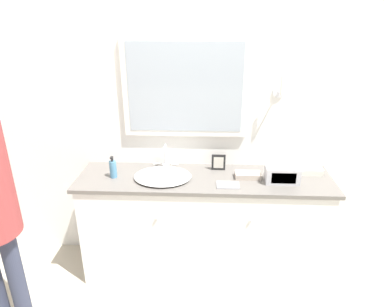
{
  "coord_description": "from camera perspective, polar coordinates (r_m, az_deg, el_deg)",
  "views": [
    {
      "loc": [
        0.02,
        -2.09,
        2.07
      ],
      "look_at": [
        -0.1,
        0.29,
        1.08
      ],
      "focal_mm": 32.0,
      "sensor_mm": 36.0,
      "label": 1
    }
  ],
  "objects": [
    {
      "name": "hand_towel_near_sink",
      "position": [
        2.68,
        9.3,
        -3.58
      ],
      "size": [
        0.2,
        0.1,
        0.04
      ],
      "color": "#B7A899",
      "rests_on": "vanity_counter"
    },
    {
      "name": "wall_back",
      "position": [
        2.78,
        2.2,
        6.06
      ],
      "size": [
        8.0,
        0.18,
        2.55
      ],
      "color": "white",
      "rests_on": "ground_plane"
    },
    {
      "name": "picture_frame",
      "position": [
        2.77,
        4.44,
        -1.48
      ],
      "size": [
        0.11,
        0.01,
        0.13
      ],
      "color": "black",
      "rests_on": "vanity_counter"
    },
    {
      "name": "metal_tray",
      "position": [
        2.55,
        6.0,
        -5.24
      ],
      "size": [
        0.17,
        0.11,
        0.01
      ],
      "color": "#ADADB2",
      "rests_on": "vanity_counter"
    },
    {
      "name": "sink_basin",
      "position": [
        2.66,
        -4.88,
        -3.66
      ],
      "size": [
        0.44,
        0.42,
        0.2
      ],
      "color": "white",
      "rests_on": "vanity_counter"
    },
    {
      "name": "vanity_counter",
      "position": [
        2.88,
        1.96,
        -11.83
      ],
      "size": [
        1.98,
        0.52,
        0.88
      ],
      "color": "white",
      "rests_on": "ground_plane"
    },
    {
      "name": "appliance_box",
      "position": [
        2.65,
        14.81,
        -3.47
      ],
      "size": [
        0.25,
        0.12,
        0.12
      ],
      "color": "#BCBCC1",
      "rests_on": "vanity_counter"
    },
    {
      "name": "soap_bottle",
      "position": [
        2.7,
        -13.02,
        -2.49
      ],
      "size": [
        0.05,
        0.06,
        0.18
      ],
      "color": "teal",
      "rests_on": "vanity_counter"
    },
    {
      "name": "ground_plane",
      "position": [
        2.94,
        1.74,
        -22.14
      ],
      "size": [
        14.0,
        14.0,
        0.0
      ],
      "primitive_type": "plane",
      "color": "#B2A893"
    },
    {
      "name": "hand_towel_far_corner",
      "position": [
        2.87,
        19.06,
        -2.72
      ],
      "size": [
        0.19,
        0.1,
        0.05
      ],
      "color": "silver",
      "rests_on": "vanity_counter"
    }
  ]
}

